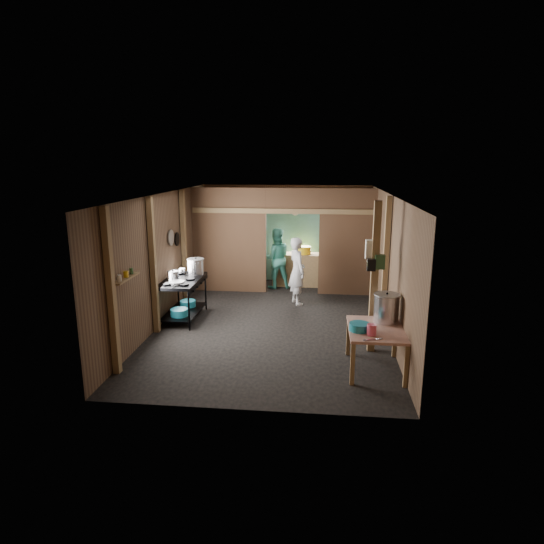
# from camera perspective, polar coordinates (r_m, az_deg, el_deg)

# --- Properties ---
(floor) EXTENTS (4.50, 7.00, 0.00)m
(floor) POSITION_cam_1_polar(r_m,az_deg,el_deg) (9.60, 0.13, -6.12)
(floor) COLOR black
(floor) RESTS_ON ground
(ceiling) EXTENTS (4.50, 7.00, 0.00)m
(ceiling) POSITION_cam_1_polar(r_m,az_deg,el_deg) (9.06, 0.13, 9.56)
(ceiling) COLOR #4D4A49
(ceiling) RESTS_ON ground
(wall_back) EXTENTS (4.50, 0.00, 2.60)m
(wall_back) POSITION_cam_1_polar(r_m,az_deg,el_deg) (12.67, 1.76, 4.78)
(wall_back) COLOR brown
(wall_back) RESTS_ON ground
(wall_front) EXTENTS (4.50, 0.00, 2.60)m
(wall_front) POSITION_cam_1_polar(r_m,az_deg,el_deg) (5.89, -3.38, -5.59)
(wall_front) COLOR brown
(wall_front) RESTS_ON ground
(wall_left) EXTENTS (0.00, 7.00, 2.60)m
(wall_left) POSITION_cam_1_polar(r_m,az_deg,el_deg) (9.73, -13.18, 1.75)
(wall_left) COLOR brown
(wall_left) RESTS_ON ground
(wall_right) EXTENTS (0.00, 7.00, 2.60)m
(wall_right) POSITION_cam_1_polar(r_m,az_deg,el_deg) (9.29, 14.07, 1.15)
(wall_right) COLOR brown
(wall_right) RESTS_ON ground
(partition_left) EXTENTS (1.85, 0.10, 2.60)m
(partition_left) POSITION_cam_1_polar(r_m,az_deg,el_deg) (11.58, -5.30, 3.89)
(partition_left) COLOR brown
(partition_left) RESTS_ON floor
(partition_right) EXTENTS (1.35, 0.10, 2.60)m
(partition_right) POSITION_cam_1_polar(r_m,az_deg,el_deg) (11.37, 9.21, 3.60)
(partition_right) COLOR brown
(partition_right) RESTS_ON floor
(partition_header) EXTENTS (1.30, 0.10, 0.60)m
(partition_header) POSITION_cam_1_polar(r_m,az_deg,el_deg) (11.25, 2.58, 8.79)
(partition_header) COLOR brown
(partition_header) RESTS_ON wall_back
(turquoise_panel) EXTENTS (4.40, 0.06, 2.50)m
(turquoise_panel) POSITION_cam_1_polar(r_m,az_deg,el_deg) (12.62, 1.74, 4.52)
(turquoise_panel) COLOR #5EA5A4
(turquoise_panel) RESTS_ON wall_back
(back_counter) EXTENTS (1.20, 0.50, 0.85)m
(back_counter) POSITION_cam_1_polar(r_m,az_deg,el_deg) (12.28, 2.93, 0.33)
(back_counter) COLOR olive
(back_counter) RESTS_ON floor
(wall_clock) EXTENTS (0.20, 0.03, 0.20)m
(wall_clock) POSITION_cam_1_polar(r_m,az_deg,el_deg) (12.48, 2.90, 7.41)
(wall_clock) COLOR silver
(wall_clock) RESTS_ON wall_back
(post_left_a) EXTENTS (0.10, 0.12, 2.60)m
(post_left_a) POSITION_cam_1_polar(r_m,az_deg,el_deg) (7.36, -19.20, -2.42)
(post_left_a) COLOR olive
(post_left_a) RESTS_ON floor
(post_left_b) EXTENTS (0.10, 0.12, 2.60)m
(post_left_b) POSITION_cam_1_polar(r_m,az_deg,el_deg) (8.97, -14.40, 0.69)
(post_left_b) COLOR olive
(post_left_b) RESTS_ON floor
(post_left_c) EXTENTS (0.10, 0.12, 2.60)m
(post_left_c) POSITION_cam_1_polar(r_m,az_deg,el_deg) (10.83, -10.78, 3.04)
(post_left_c) COLOR olive
(post_left_c) RESTS_ON floor
(post_right) EXTENTS (0.10, 0.12, 2.60)m
(post_right) POSITION_cam_1_polar(r_m,az_deg,el_deg) (9.09, 13.81, 0.89)
(post_right) COLOR olive
(post_right) RESTS_ON floor
(post_free) EXTENTS (0.12, 0.12, 2.60)m
(post_free) POSITION_cam_1_polar(r_m,az_deg,el_deg) (7.98, 12.48, -0.77)
(post_free) COLOR olive
(post_free) RESTS_ON floor
(cross_beam) EXTENTS (4.40, 0.12, 0.12)m
(cross_beam) POSITION_cam_1_polar(r_m,az_deg,el_deg) (11.24, 1.27, 7.52)
(cross_beam) COLOR olive
(cross_beam) RESTS_ON wall_left
(pan_lid_big) EXTENTS (0.03, 0.34, 0.34)m
(pan_lid_big) POSITION_cam_1_polar(r_m,az_deg,el_deg) (10.02, -12.33, 4.17)
(pan_lid_big) COLOR #969696
(pan_lid_big) RESTS_ON wall_left
(pan_lid_small) EXTENTS (0.03, 0.30, 0.30)m
(pan_lid_small) POSITION_cam_1_polar(r_m,az_deg,el_deg) (10.42, -11.62, 3.99)
(pan_lid_small) COLOR black
(pan_lid_small) RESTS_ON wall_left
(wall_shelf) EXTENTS (0.14, 0.80, 0.03)m
(wall_shelf) POSITION_cam_1_polar(r_m,az_deg,el_deg) (7.76, -17.52, -0.73)
(wall_shelf) COLOR olive
(wall_shelf) RESTS_ON wall_left
(jar_white) EXTENTS (0.07, 0.07, 0.10)m
(jar_white) POSITION_cam_1_polar(r_m,az_deg,el_deg) (7.53, -18.30, -0.71)
(jar_white) COLOR silver
(jar_white) RESTS_ON wall_shelf
(jar_yellow) EXTENTS (0.08, 0.08, 0.10)m
(jar_yellow) POSITION_cam_1_polar(r_m,az_deg,el_deg) (7.75, -17.55, -0.26)
(jar_yellow) COLOR yellow
(jar_yellow) RESTS_ON wall_shelf
(jar_green) EXTENTS (0.06, 0.06, 0.10)m
(jar_green) POSITION_cam_1_polar(r_m,az_deg,el_deg) (7.94, -16.93, 0.12)
(jar_green) COLOR #2B522B
(jar_green) RESTS_ON wall_shelf
(bag_white) EXTENTS (0.22, 0.15, 0.32)m
(bag_white) POSITION_cam_1_polar(r_m,az_deg,el_deg) (7.95, 12.23, 2.73)
(bag_white) COLOR silver
(bag_white) RESTS_ON post_free
(bag_green) EXTENTS (0.16, 0.12, 0.24)m
(bag_green) POSITION_cam_1_polar(r_m,az_deg,el_deg) (7.87, 13.14, 1.23)
(bag_green) COLOR #2B522B
(bag_green) RESTS_ON post_free
(bag_black) EXTENTS (0.14, 0.10, 0.20)m
(bag_black) POSITION_cam_1_polar(r_m,az_deg,el_deg) (7.84, 12.13, 0.87)
(bag_black) COLOR black
(bag_black) RESTS_ON post_free
(gas_range) EXTENTS (0.74, 1.45, 0.86)m
(gas_range) POSITION_cam_1_polar(r_m,az_deg,el_deg) (9.81, -10.89, -3.30)
(gas_range) COLOR black
(gas_range) RESTS_ON floor
(prep_table) EXTENTS (0.86, 1.18, 0.70)m
(prep_table) POSITION_cam_1_polar(r_m,az_deg,el_deg) (7.55, 12.59, -9.25)
(prep_table) COLOR tan
(prep_table) RESTS_ON floor
(stove_pot_large) EXTENTS (0.40, 0.40, 0.36)m
(stove_pot_large) POSITION_cam_1_polar(r_m,az_deg,el_deg) (10.04, -9.37, 0.63)
(stove_pot_large) COLOR silver
(stove_pot_large) RESTS_ON gas_range
(stove_pot_med) EXTENTS (0.25, 0.25, 0.21)m
(stove_pot_med) POSITION_cam_1_polar(r_m,az_deg,el_deg) (9.67, -12.10, -0.47)
(stove_pot_med) COLOR silver
(stove_pot_med) RESTS_ON gas_range
(stove_saucepan) EXTENTS (0.17, 0.17, 0.10)m
(stove_saucepan) POSITION_cam_1_polar(r_m,az_deg,el_deg) (10.24, -11.05, 0.16)
(stove_saucepan) COLOR silver
(stove_saucepan) RESTS_ON gas_range
(frying_pan) EXTENTS (0.32, 0.53, 0.07)m
(frying_pan) POSITION_cam_1_polar(r_m,az_deg,el_deg) (9.36, -11.64, -1.27)
(frying_pan) COLOR #969696
(frying_pan) RESTS_ON gas_range
(blue_tub_front) EXTENTS (0.35, 0.35, 0.15)m
(blue_tub_front) POSITION_cam_1_polar(r_m,az_deg,el_deg) (9.59, -11.36, -4.90)
(blue_tub_front) COLOR teal
(blue_tub_front) RESTS_ON gas_range
(blue_tub_back) EXTENTS (0.33, 0.33, 0.13)m
(blue_tub_back) POSITION_cam_1_polar(r_m,az_deg,el_deg) (10.16, -10.33, -3.84)
(blue_tub_back) COLOR teal
(blue_tub_back) RESTS_ON gas_range
(stock_pot) EXTENTS (0.51, 0.51, 0.49)m
(stock_pot) POSITION_cam_1_polar(r_m,az_deg,el_deg) (7.68, 13.91, -4.39)
(stock_pot) COLOR silver
(stock_pot) RESTS_ON prep_table
(wash_basin) EXTENTS (0.42, 0.42, 0.12)m
(wash_basin) POSITION_cam_1_polar(r_m,az_deg,el_deg) (7.25, 10.72, -6.65)
(wash_basin) COLOR teal
(wash_basin) RESTS_ON prep_table
(pink_bucket) EXTENTS (0.15, 0.15, 0.17)m
(pink_bucket) POSITION_cam_1_polar(r_m,az_deg,el_deg) (7.10, 12.17, -6.96)
(pink_bucket) COLOR #DC4D68
(pink_bucket) RESTS_ON prep_table
(knife) EXTENTS (0.29, 0.13, 0.01)m
(knife) POSITION_cam_1_polar(r_m,az_deg,el_deg) (6.95, 12.30, -8.12)
(knife) COLOR silver
(knife) RESTS_ON prep_table
(yellow_tub) EXTENTS (0.36, 0.36, 0.20)m
(yellow_tub) POSITION_cam_1_polar(r_m,az_deg,el_deg) (12.16, 3.96, 2.71)
(yellow_tub) COLOR yellow
(yellow_tub) RESTS_ON back_counter
(cook) EXTENTS (0.58, 0.67, 1.55)m
(cook) POSITION_cam_1_polar(r_m,az_deg,el_deg) (10.58, 3.11, 0.12)
(cook) COLOR silver
(cook) RESTS_ON floor
(worker_back) EXTENTS (0.89, 0.77, 1.56)m
(worker_back) POSITION_cam_1_polar(r_m,az_deg,el_deg) (11.91, 0.51, 1.68)
(worker_back) COLOR teal
(worker_back) RESTS_ON floor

